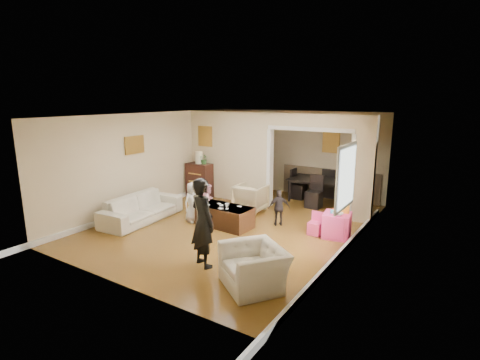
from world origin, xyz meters
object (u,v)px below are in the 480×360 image
Objects in this scene: armchair_back at (251,198)px; dining_table at (322,191)px; child_kneel_a at (193,202)px; child_toddler at (279,208)px; dresser at (200,180)px; coffee_table at (225,216)px; sofa at (142,208)px; play_table at (337,225)px; adult_person at (203,223)px; armchair_front at (254,267)px; coffee_cup at (227,205)px; child_kneel_b at (209,201)px; table_lamp at (199,158)px; cyan_cup at (332,211)px.

armchair_back is 0.41× the size of dining_table.
armchair_back is at bearing -12.18° from child_kneel_a.
armchair_back is 0.90× the size of child_toddler.
armchair_back is at bearing -9.78° from dresser.
armchair_back is at bearing 95.05° from coffee_table.
sofa is 3.88× the size of play_table.
adult_person reaches higher than child_kneel_a.
dining_table reaches higher than armchair_front.
play_table is (0.42, 2.84, -0.06)m from armchair_front.
dresser is at bearing 141.01° from coffee_table.
dining_table reaches higher than coffee_table.
armchair_front is 3.48m from child_kneel_a.
coffee_cup is at bearing -75.23° from sofa.
armchair_front is at bearing -46.59° from coffee_cup.
child_kneel_b is (-0.58, -1.09, 0.08)m from armchair_back.
child_kneel_b is at bearing 59.31° from armchair_back.
child_toddler is (-1.41, 0.00, 0.17)m from play_table.
coffee_cup is (-1.93, 2.04, 0.21)m from armchair_front.
table_lamp is 2.40m from child_kneel_a.
child_kneel_b reaches higher than dining_table.
coffee_cup is 3.47m from dining_table.
dining_table is at bearing -49.98° from child_kneel_b.
sofa is 27.28× the size of cyan_cup.
armchair_back is at bearing -129.99° from dining_table.
dresser is 3.68m from dining_table.
table_lamp reaches higher than coffee_table.
play_table is at bearing 18.68° from coffee_cup.
coffee_cup is (2.08, 0.71, 0.22)m from sofa.
dining_table is (-1.25, 2.48, 0.07)m from play_table.
dresser reaches higher than sofa.
child_kneel_a is (-2.06, -3.38, 0.16)m from dining_table.
adult_person is (2.84, -1.16, 0.50)m from sofa.
child_kneel_b is (0.15, 0.45, -0.06)m from child_kneel_a.
adult_person reaches higher than dresser.
armchair_back is at bearing 166.00° from play_table.
coffee_cup is at bearing 96.02° from armchair_back.
sofa is 1.66m from child_kneel_b.
sofa is 3.38m from child_toddler.
child_kneel_a is at bearing 61.94° from armchair_back.
coffee_table is at bearing -1.35° from child_toddler.
coffee_cup is 2.50m from play_table.
coffee_table is at bearing -163.53° from cyan_cup.
dresser is at bearing -29.57° from adult_person.
sofa is at bearing -86.07° from dresser.
sofa is at bearing 46.48° from armchair_back.
adult_person is at bearing -65.70° from coffee_table.
adult_person is 1.87× the size of child_toddler.
coffee_table is at bearing -114.61° from dining_table.
sofa is 2.50× the size of child_toddler.
coffee_cup is 0.06× the size of adult_person.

